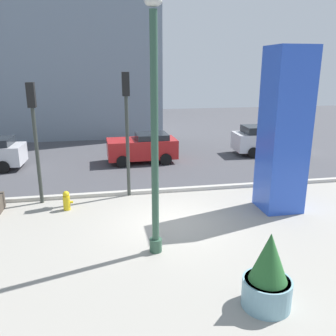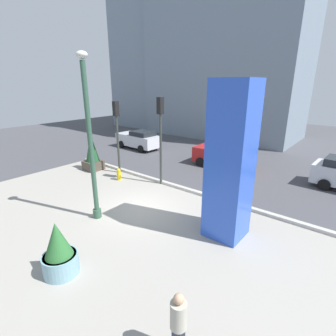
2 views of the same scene
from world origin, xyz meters
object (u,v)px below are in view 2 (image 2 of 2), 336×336
fire_hydrant (119,174)px  potted_plant_near_right (59,252)px  lamp_post (91,145)px  car_far_lane (222,155)px  pedestrian_crossing (178,323)px  traffic_light_corner (161,128)px  art_pillar_blue (230,163)px  potted_plant_mid_plaza (92,154)px  car_passing_lane (139,139)px  traffic_light_far_side (117,126)px

fire_hydrant → potted_plant_near_right: bearing=-53.5°
lamp_post → car_far_lane: bearing=85.4°
pedestrian_crossing → traffic_light_corner: bearing=132.5°
traffic_light_corner → lamp_post: bearing=-85.4°
potted_plant_near_right → car_far_lane: bearing=95.4°
potted_plant_near_right → art_pillar_blue: bearing=60.5°
lamp_post → car_far_lane: (0.82, 10.16, -2.50)m
art_pillar_blue → potted_plant_mid_plaza: size_ratio=2.35×
art_pillar_blue → potted_plant_near_right: bearing=-119.5°
pedestrian_crossing → potted_plant_mid_plaza: bearing=151.8°
fire_hydrant → traffic_light_corner: bearing=25.7°
potted_plant_mid_plaza → lamp_post: bearing=-34.3°
fire_hydrant → car_passing_lane: 8.06m
traffic_light_far_side → traffic_light_corner: (3.46, 0.21, 0.20)m
lamp_post → car_passing_lane: bearing=126.7°
lamp_post → potted_plant_mid_plaza: (-5.71, 3.89, -2.21)m
art_pillar_blue → potted_plant_mid_plaza: 11.00m
lamp_post → pedestrian_crossing: size_ratio=4.02×
car_passing_lane → car_far_lane: bearing=0.0°
potted_plant_near_right → car_passing_lane: potted_plant_near_right is taller
potted_plant_mid_plaza → traffic_light_corner: size_ratio=0.50×
lamp_post → traffic_light_far_side: size_ratio=1.47×
car_far_lane → pedestrian_crossing: (5.64, -12.80, 0.11)m
lamp_post → car_passing_lane: lamp_post is taller
art_pillar_blue → potted_plant_near_right: (-2.98, -5.26, -2.16)m
traffic_light_corner → car_far_lane: bearing=77.2°
traffic_light_corner → car_passing_lane: (-7.19, 5.31, -2.50)m
traffic_light_corner → car_far_lane: (1.21, 5.31, -2.50)m
car_passing_lane → potted_plant_near_right: bearing=-53.5°
traffic_light_far_side → car_far_lane: 7.59m
lamp_post → traffic_light_corner: lamp_post is taller
pedestrian_crossing → traffic_light_far_side: bearing=144.8°
potted_plant_near_right → car_passing_lane: size_ratio=0.41×
traffic_light_corner → car_passing_lane: 9.28m
potted_plant_near_right → potted_plant_mid_plaza: (-7.77, 6.76, 0.35)m
potted_plant_mid_plaza → car_far_lane: (6.54, 6.27, -0.29)m
art_pillar_blue → traffic_light_corner: art_pillar_blue is taller
car_passing_lane → pedestrian_crossing: pedestrian_crossing is taller
art_pillar_blue → car_passing_lane: art_pillar_blue is taller
art_pillar_blue → potted_plant_near_right: art_pillar_blue is taller
traffic_light_far_side → traffic_light_corner: traffic_light_corner is taller
lamp_post → car_far_lane: size_ratio=1.77×
art_pillar_blue → lamp_post: bearing=-154.6°
lamp_post → pedestrian_crossing: lamp_post is taller
lamp_post → car_passing_lane: (-7.58, 10.16, -2.50)m
potted_plant_mid_plaza → traffic_light_corner: traffic_light_corner is taller
car_passing_lane → traffic_light_far_side: bearing=-56.0°
art_pillar_blue → traffic_light_far_side: (-8.88, 2.24, 0.20)m
potted_plant_mid_plaza → car_far_lane: 9.06m
traffic_light_far_side → traffic_light_corner: 3.47m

